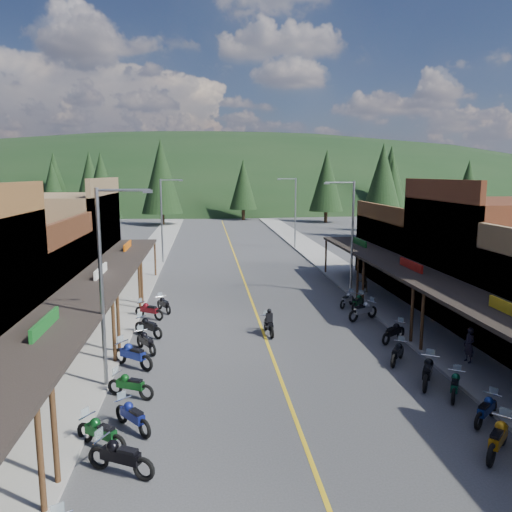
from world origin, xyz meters
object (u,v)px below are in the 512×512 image
object	(u,v)px
bike_west_6	(133,354)
pine_2	(161,176)
bike_west_7	(146,341)
bike_east_4	(455,384)
streetlight_1	(163,217)
pine_7	(55,180)
shop_west_3	(55,244)
bike_east_6	(397,352)
bike_east_8	(363,310)
streetlight_0	(105,280)
bike_west_2	(120,455)
rider_on_bike	(269,324)
bike_west_3	(101,431)
shop_west_2	(4,287)
pine_4	(327,181)
bike_west_8	(148,326)
bike_east_10	(347,299)
shop_east_3	(423,251)
pedestrian_east_a	(469,345)
bike_west_4	(132,415)
bike_west_9	(149,310)
shop_east_2	(495,260)
pedestrian_east_b	(363,281)
pine_3	(243,184)
pine_11	(382,184)
bike_west_10	(164,304)
bike_east_5	(428,370)
pine_6	(468,184)
pine_5	(391,176)
pine_9	(392,188)
bike_east_7	(394,331)
pine_1	(90,180)
pine_10	(102,185)
bike_east_2	(498,437)
streetlight_3	(294,210)
streetlight_2	(350,233)
bike_east_3	(486,408)
bike_west_5	(130,384)

from	to	relation	value
bike_west_6	pine_2	bearing A→B (deg)	41.69
bike_west_7	bike_east_4	distance (m)	13.86
streetlight_1	pine_7	size ratio (longest dim) A/B	0.64
shop_west_3	bike_east_6	xyz separation A→B (m)	(19.33, -15.90, -2.99)
pine_2	bike_east_8	world-z (taller)	pine_2
streetlight_0	pine_2	world-z (taller)	pine_2
shop_west_3	pine_7	distance (m)	67.32
bike_west_2	rider_on_bike	xyz separation A→B (m)	(5.80, 12.03, -0.02)
streetlight_0	bike_west_6	world-z (taller)	streetlight_0
bike_west_3	rider_on_bike	world-z (taller)	rider_on_bike
shop_west_2	pine_4	size ratio (longest dim) A/B	0.87
bike_west_8	bike_east_10	size ratio (longest dim) A/B	1.10
shop_east_3	pedestrian_east_a	distance (m)	17.34
bike_west_4	bike_west_9	size ratio (longest dim) A/B	0.99
shop_east_2	pedestrian_east_b	size ratio (longest dim) A/B	6.54
bike_west_7	bike_east_8	bearing A→B (deg)	-11.86
shop_east_3	bike_west_9	size ratio (longest dim) A/B	5.42
pine_3	rider_on_bike	xyz separation A→B (m)	(-3.75, -66.00, -5.88)
rider_on_bike	pine_11	bearing A→B (deg)	56.92
bike_west_10	bike_east_10	xyz separation A→B (m)	(11.67, -0.01, -0.01)
pine_2	pine_7	xyz separation A→B (m)	(-22.00, 18.00, -0.75)
streetlight_0	bike_east_5	distance (m)	13.41
pine_6	bike_east_8	bearing A→B (deg)	-122.81
bike_east_5	pedestrian_east_b	xyz separation A→B (m)	(2.15, 15.19, 0.35)
shop_east_3	pine_3	xyz separation A→B (m)	(-9.75, 54.70, 3.95)
pine_5	bike_west_4	size ratio (longest dim) A/B	7.00
pine_9	bike_east_8	world-z (taller)	pine_9
bike_east_7	pine_5	bearing A→B (deg)	121.60
bike_west_4	bike_west_7	bearing A→B (deg)	53.58
pine_1	pine_11	world-z (taller)	pine_1
pine_10	pedestrian_east_a	distance (m)	61.55
shop_east_3	pine_3	distance (m)	55.70
pedestrian_east_b	shop_west_3	bearing A→B (deg)	-35.69
bike_west_2	bike_east_2	world-z (taller)	same
pine_2	streetlight_3	bearing A→B (deg)	-58.81
streetlight_2	pine_7	xyz separation A→B (m)	(-38.95, 68.00, 2.78)
bike_west_10	bike_east_3	xyz separation A→B (m)	(12.17, -15.28, -0.00)
bike_west_9	bike_east_10	distance (m)	12.50
bike_east_2	shop_west_3	bearing A→B (deg)	174.32
streetlight_3	pedestrian_east_a	xyz separation A→B (m)	(1.67, -35.19, -3.51)
streetlight_0	streetlight_1	bearing A→B (deg)	90.00
bike_west_5	bike_west_9	bearing A→B (deg)	27.79
pine_4	bike_east_4	size ratio (longest dim) A/B	6.63
bike_east_4	bike_east_8	bearing A→B (deg)	123.09
shop_west_2	pedestrian_east_b	distance (m)	22.76
bike_west_3	bike_west_6	size ratio (longest dim) A/B	0.89
shop_east_2	bike_west_7	distance (m)	20.31
shop_east_2	bike_east_7	xyz separation A→B (m)	(-7.33, -3.50, -2.95)
bike_west_4	bike_west_9	bearing A→B (deg)	54.28
bike_west_9	bike_east_7	distance (m)	13.97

